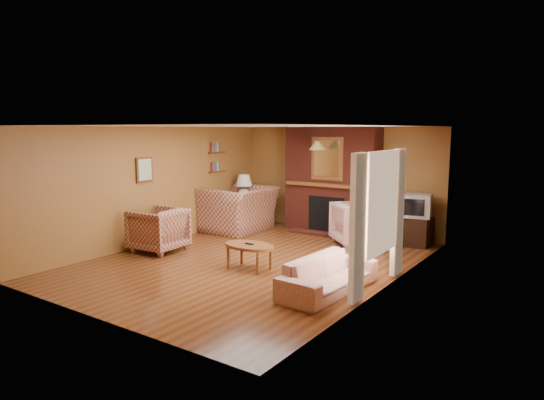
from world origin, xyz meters
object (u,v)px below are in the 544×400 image
Objects in this scene: plaid_loveseat at (239,209)px; floral_sofa at (329,275)px; floral_armchair at (358,224)px; side_table at (244,214)px; fireplace at (332,181)px; crt_tv at (418,206)px; tv_stand at (417,231)px; coffee_table at (249,247)px; table_lamp at (244,186)px; plaid_armchair at (158,230)px.

plaid_loveseat is 0.89× the size of floral_sofa.
floral_armchair reaches higher than side_table.
fireplace is 3.99× the size of side_table.
crt_tv is at bearing 100.53° from plaid_loveseat.
plaid_loveseat is 4.00m from crt_tv.
tv_stand is 1.01× the size of crt_tv.
floral_sofa is at bearing 52.82° from plaid_loveseat.
floral_sofa is 1.89× the size of coffee_table.
plaid_loveseat is at bearing -63.82° from table_lamp.
plaid_armchair is 0.99× the size of coffee_table.
side_table is at bearing 39.55° from floral_armchair.
floral_armchair is at bearing 20.56° from floral_sofa.
coffee_table is at bearing -50.95° from table_lamp.
side_table is at bearing -90.00° from table_lamp.
plaid_loveseat is (-1.85, -1.04, -0.67)m from fireplace.
side_table reaches higher than tv_stand.
side_table reaches higher than floral_sofa.
fireplace is 1.36× the size of floral_sofa.
table_lamp reaches higher than coffee_table.
floral_armchair is at bearing 93.48° from plaid_loveseat.
plaid_loveseat is 2.90m from floral_armchair.
floral_sofa is 1.84× the size of floral_armchair.
floral_armchair is 3.14m from side_table.
floral_sofa is at bearing -38.40° from table_lamp.
tv_stand is (4.15, 0.35, -0.00)m from side_table.
plaid_loveseat is at bearing 131.33° from coffee_table.
crt_tv is at bearing -88.07° from tv_stand.
floral_armchair reaches higher than plaid_armchair.
floral_armchair is 1.62× the size of tv_stand.
plaid_armchair is 0.52× the size of floral_sofa.
tv_stand is at bearing -105.85° from floral_armchair.
side_table is (-3.13, 0.24, -0.14)m from floral_armchair.
tv_stand is 0.53m from crt_tv.
floral_armchair is at bearing -4.41° from table_lamp.
plaid_armchair is at bearing 90.15° from floral_sofa.
side_table is (-4.00, 3.17, 0.04)m from floral_sofa.
floral_armchair reaches higher than tv_stand.
plaid_armchair reaches higher than tv_stand.
floral_armchair is 1.19m from tv_stand.
fireplace reaches higher than floral_sofa.
tv_stand is at bearing 100.60° from plaid_loveseat.
floral_sofa is at bearing 150.46° from floral_armchair.
coffee_table is at bearing -117.09° from tv_stand.
table_lamp is (-3.13, 0.24, 0.53)m from floral_armchair.
plaid_armchair is at bearing -140.89° from crt_tv.
tv_stand is at bearing 4.82° from table_lamp.
side_table is (-2.35, 2.90, -0.08)m from coffee_table.
crt_tv is at bearing 60.93° from coffee_table.
table_lamp is (-0.25, 0.51, 0.46)m from plaid_loveseat.
floral_sofa is (1.90, -3.71, -0.92)m from fireplace.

